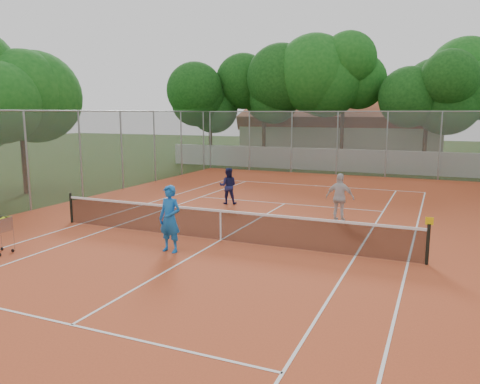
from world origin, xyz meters
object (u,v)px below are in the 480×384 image
at_px(tennis_net, 221,225).
at_px(player_far_left, 228,186).
at_px(player_near, 170,219).
at_px(clubhouse, 343,132).
at_px(player_far_right, 340,198).

xyz_separation_m(tennis_net, player_far_left, (-2.25, 5.42, 0.30)).
bearing_deg(tennis_net, player_far_left, 112.57).
xyz_separation_m(tennis_net, player_near, (-0.79, -1.65, 0.46)).
xyz_separation_m(clubhouse, player_far_right, (4.85, -25.03, -1.30)).
bearing_deg(tennis_net, player_near, -115.46).
height_order(clubhouse, player_far_left, clubhouse).
bearing_deg(player_near, player_far_left, 107.01).
bearing_deg(player_far_right, clubhouse, -75.53).
bearing_deg(tennis_net, player_far_right, 54.32).
distance_m(tennis_net, clubhouse, 29.12).
relative_size(tennis_net, player_near, 6.24).
xyz_separation_m(clubhouse, player_far_left, (-0.25, -23.58, -1.39)).
height_order(tennis_net, player_near, player_near).
relative_size(player_near, player_far_left, 1.21).
relative_size(player_far_left, player_far_right, 0.89).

